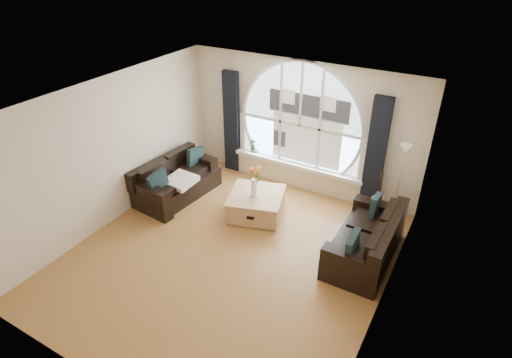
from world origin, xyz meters
The scene contains 21 objects.
ground centered at (0.00, 0.00, 0.00)m, with size 5.00×5.50×0.01m, color brown.
ceiling centered at (0.00, 0.00, 2.70)m, with size 5.00×5.50×0.01m, color silver.
wall_back centered at (0.00, 2.75, 1.35)m, with size 5.00×0.01×2.70m, color beige.
wall_front centered at (0.00, -2.75, 1.35)m, with size 5.00×0.01×2.70m, color beige.
wall_left centered at (-2.50, 0.00, 1.35)m, with size 0.01×5.50×2.70m, color beige.
wall_right centered at (2.50, 0.00, 1.35)m, with size 0.01×5.50×2.70m, color beige.
attic_slope centered at (2.20, 0.00, 2.35)m, with size 0.92×5.50×0.72m, color silver.
arched_window centered at (0.00, 2.72, 1.62)m, with size 2.60×0.06×2.15m, color silver.
window_sill centered at (0.00, 2.65, 0.51)m, with size 2.90×0.22×0.08m, color white.
window_frame centered at (0.00, 2.69, 1.62)m, with size 2.76×0.08×2.15m, color white.
neighbor_house centered at (0.15, 2.71, 1.50)m, with size 1.70×0.02×1.50m, color silver.
curtain_left centered at (-1.60, 2.63, 1.15)m, with size 0.35×0.12×2.30m, color black.
curtain_right centered at (1.60, 2.63, 1.15)m, with size 0.35×0.12×2.30m, color black.
sofa_left centered at (-1.97, 1.08, 0.40)m, with size 0.89×1.78×0.79m, color black.
sofa_right centered at (1.98, 1.09, 0.40)m, with size 0.91×1.81×0.81m, color black.
coffee_chest centered at (-0.21, 1.29, 0.25)m, with size 1.00×1.00×0.49m, color #A97B4B.
throw_blanket centered at (-1.74, 0.93, 0.50)m, with size 0.55×0.55×0.10m, color silver.
vase_flowers centered at (-0.24, 1.24, 0.84)m, with size 0.24×0.24×0.70m, color white.
floor_lamp centered at (2.14, 2.37, 0.80)m, with size 0.24×0.24×1.60m, color #B2B2B2.
guitar centered at (1.85, 2.32, 0.53)m, with size 0.36×0.24×1.06m, color #985F2B.
potted_plant centered at (-1.09, 2.65, 0.70)m, with size 0.16×0.11×0.30m, color #1E6023.
Camera 1 is at (3.12, -4.60, 4.73)m, focal length 29.53 mm.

